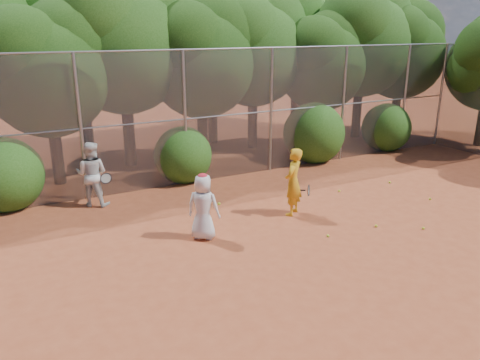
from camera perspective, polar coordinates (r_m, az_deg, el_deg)
ground at (r=10.28m, az=11.67°, el=-8.88°), size 80.00×80.00×0.00m
fence_back at (r=14.46m, az=-3.44°, el=7.93°), size 20.05×0.09×4.03m
tree_2 at (r=14.91m, az=-22.43°, el=12.89°), size 3.99×3.47×5.47m
tree_3 at (r=16.32m, az=-14.07°, el=16.88°), size 4.89×4.26×6.70m
tree_4 at (r=16.57m, az=-4.70°, el=15.14°), size 4.19×3.64×5.73m
tree_5 at (r=18.39m, az=1.71°, el=16.38°), size 4.51×3.92×6.17m
tree_6 at (r=18.96m, az=10.04°, el=14.42°), size 3.86×3.36×5.29m
tree_7 at (r=21.01m, az=14.79°, el=16.67°), size 4.77×4.14×6.53m
tree_8 at (r=22.19m, az=19.19°, el=15.13°), size 4.25×3.70×5.82m
tree_10 at (r=18.26m, az=-19.10°, el=17.26°), size 5.15×4.48×7.06m
tree_11 at (r=19.36m, az=-3.41°, el=16.79°), size 4.64×4.03×6.35m
tree_12 at (r=22.12m, az=7.08°, el=17.75°), size 5.02×4.37×6.88m
bush_0 at (r=13.74m, az=-26.82°, el=0.93°), size 2.00×2.00×2.00m
bush_1 at (r=14.64m, az=-6.98°, el=3.34°), size 1.80×1.80×1.80m
bush_2 at (r=16.97m, az=9.01°, el=5.99°), size 2.20×2.20×2.20m
bush_3 at (r=19.27m, az=17.43°, el=6.37°), size 1.90×1.90×1.90m
player_yellow at (r=11.91m, az=6.50°, el=-0.24°), size 0.85×0.72×1.75m
player_teen at (r=10.54m, az=-4.50°, el=-3.24°), size 0.88×0.86×1.55m
player_white at (r=13.07m, az=-17.62°, el=0.70°), size 1.08×1.03×1.76m
ball_0 at (r=12.04m, az=21.45°, el=-5.50°), size 0.07×0.07×0.07m
ball_1 at (r=15.20m, az=17.79°, el=-0.26°), size 0.07×0.07×0.07m
ball_2 at (r=11.81m, az=16.25°, el=-5.39°), size 0.07×0.07×0.07m
ball_3 at (r=14.12m, az=22.16°, el=-2.15°), size 0.07×0.07×0.07m
ball_4 at (r=11.02m, az=10.67°, el=-6.70°), size 0.07×0.07×0.07m
ball_5 at (r=14.02m, az=12.01°, el=-1.31°), size 0.07×0.07×0.07m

